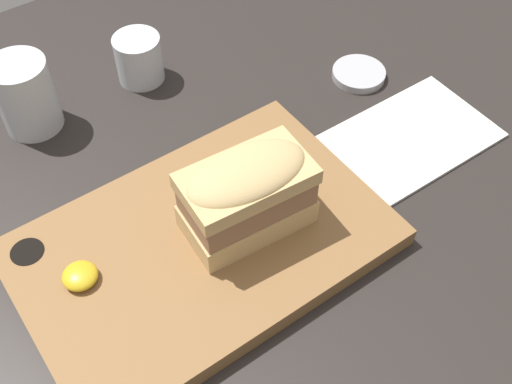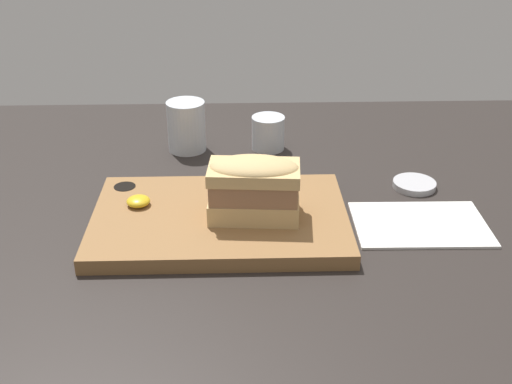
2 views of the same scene
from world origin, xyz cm
name	(u,v)px [view 1 (image 1 of 2)]	position (x,y,z in cm)	size (l,w,h in cm)	color
dining_table	(281,253)	(0.00, 0.00, 1.00)	(145.87, 118.81, 2.00)	#282321
serving_board	(201,244)	(-7.21, 4.79, 3.16)	(38.43, 25.19, 2.36)	olive
sandwich	(247,193)	(-1.98, 3.60, 9.37)	(13.78, 8.45, 9.41)	tan
mustard_dollop	(80,276)	(-19.69, 7.42, 5.03)	(3.61, 3.61, 1.45)	gold
water_glass	(27,99)	(-13.94, 33.71, 6.16)	(7.21, 7.21, 9.57)	silver
wine_glass	(139,59)	(1.54, 33.72, 5.10)	(6.27, 6.27, 6.43)	silver
napkin	(412,136)	(23.41, 3.91, 2.20)	(20.31, 13.84, 0.40)	white
condiment_dish	(359,74)	(25.66, 16.54, 2.54)	(7.23, 7.23, 1.08)	#B2B2B7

